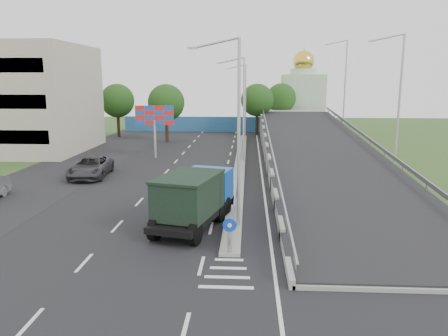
# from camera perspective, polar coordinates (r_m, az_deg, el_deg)

# --- Properties ---
(ground) EXTENTS (160.00, 160.00, 0.00)m
(ground) POSITION_cam_1_polar(r_m,az_deg,el_deg) (18.83, 0.43, -14.04)
(ground) COLOR #2D4C1E
(ground) RESTS_ON ground
(road_surface) EXTENTS (26.00, 90.00, 0.04)m
(road_surface) POSITION_cam_1_polar(r_m,az_deg,el_deg) (38.05, -2.58, -0.87)
(road_surface) COLOR black
(road_surface) RESTS_ON ground
(parking_strip) EXTENTS (8.00, 90.00, 0.05)m
(parking_strip) POSITION_cam_1_polar(r_m,az_deg,el_deg) (41.43, -20.77, -0.60)
(parking_strip) COLOR black
(parking_strip) RESTS_ON ground
(median) EXTENTS (1.00, 44.00, 0.20)m
(median) POSITION_cam_1_polar(r_m,az_deg,el_deg) (41.76, 2.08, 0.38)
(median) COLOR gray
(median) RESTS_ON ground
(overpass_ramp) EXTENTS (10.00, 50.00, 3.50)m
(overpass_ramp) POSITION_cam_1_polar(r_m,az_deg,el_deg) (42.00, 12.39, 2.47)
(overpass_ramp) COLOR gray
(overpass_ramp) RESTS_ON ground
(median_guardrail) EXTENTS (0.09, 44.00, 0.71)m
(median_guardrail) POSITION_cam_1_polar(r_m,az_deg,el_deg) (41.64, 2.08, 1.25)
(median_guardrail) COLOR gray
(median_guardrail) RESTS_ON median
(sign_bollard) EXTENTS (0.64, 0.23, 1.67)m
(sign_bollard) POSITION_cam_1_polar(r_m,az_deg,el_deg) (20.43, 0.74, -8.80)
(sign_bollard) COLOR black
(sign_bollard) RESTS_ON median
(lamp_post_near) EXTENTS (2.74, 0.18, 10.08)m
(lamp_post_near) POSITION_cam_1_polar(r_m,az_deg,el_deg) (23.10, 1.47, 5.74)
(lamp_post_near) COLOR #B2B5B7
(lamp_post_near) RESTS_ON median
(lamp_post_mid) EXTENTS (2.74, 0.18, 10.08)m
(lamp_post_mid) POSITION_cam_1_polar(r_m,az_deg,el_deg) (43.05, 2.34, 8.37)
(lamp_post_mid) COLOR #B2B5B7
(lamp_post_mid) RESTS_ON median
(lamp_post_far) EXTENTS (2.74, 0.18, 10.08)m
(lamp_post_far) POSITION_cam_1_polar(r_m,az_deg,el_deg) (63.03, 2.66, 9.33)
(lamp_post_far) COLOR #B2B5B7
(lamp_post_far) RESTS_ON median
(blue_wall) EXTENTS (30.00, 0.50, 2.40)m
(blue_wall) POSITION_cam_1_polar(r_m,az_deg,el_deg) (69.49, -0.72, 5.72)
(blue_wall) COLOR #25608A
(blue_wall) RESTS_ON ground
(church) EXTENTS (7.00, 7.00, 13.80)m
(church) POSITION_cam_1_polar(r_m,az_deg,el_deg) (77.57, 10.20, 9.18)
(church) COLOR #B2CCAD
(church) RESTS_ON ground
(billboard) EXTENTS (4.00, 0.24, 5.50)m
(billboard) POSITION_cam_1_polar(r_m,az_deg,el_deg) (46.21, -9.07, 6.42)
(billboard) COLOR #B2B5B7
(billboard) RESTS_ON ground
(tree_left_mid) EXTENTS (4.80, 4.80, 7.60)m
(tree_left_mid) POSITION_cam_1_polar(r_m,az_deg,el_deg) (58.07, -7.55, 8.44)
(tree_left_mid) COLOR black
(tree_left_mid) RESTS_ON ground
(tree_median_far) EXTENTS (4.80, 4.80, 7.60)m
(tree_median_far) POSITION_cam_1_polar(r_m,az_deg,el_deg) (65.06, 4.36, 8.82)
(tree_median_far) COLOR black
(tree_median_far) RESTS_ON ground
(tree_left_far) EXTENTS (4.80, 4.80, 7.60)m
(tree_left_far) POSITION_cam_1_polar(r_m,az_deg,el_deg) (64.85, -13.76, 8.52)
(tree_left_far) COLOR black
(tree_left_far) RESTS_ON ground
(tree_ramp_far) EXTENTS (4.80, 4.80, 7.60)m
(tree_ramp_far) POSITION_cam_1_polar(r_m,az_deg,el_deg) (72.22, 7.48, 9.01)
(tree_ramp_far) COLOR black
(tree_ramp_far) RESTS_ON ground
(dump_truck) EXTENTS (4.26, 7.48, 3.11)m
(dump_truck) POSITION_cam_1_polar(r_m,az_deg,el_deg) (24.46, -3.84, -3.70)
(dump_truck) COLOR black
(dump_truck) RESTS_ON ground
(parked_car_c) EXTENTS (3.35, 6.36, 1.70)m
(parked_car_c) POSITION_cam_1_polar(r_m,az_deg,el_deg) (38.69, -17.02, 0.12)
(parked_car_c) COLOR #343237
(parked_car_c) RESTS_ON ground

